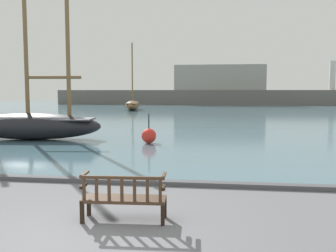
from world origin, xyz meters
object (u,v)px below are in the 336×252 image
object	(u,v)px
sailboat_outer_port	(132,105)
sailboat_mid_starboard	(32,123)
channel_buoy	(149,136)
park_bench	(124,197)

from	to	relation	value
sailboat_outer_port	sailboat_mid_starboard	bearing A→B (deg)	-86.65
sailboat_mid_starboard	channel_buoy	xyz separation A→B (m)	(6.07, -0.58, -0.50)
sailboat_mid_starboard	sailboat_outer_port	distance (m)	29.55
sailboat_mid_starboard	channel_buoy	bearing A→B (deg)	-5.46
park_bench	channel_buoy	world-z (taller)	channel_buoy
sailboat_mid_starboard	sailboat_outer_port	xyz separation A→B (m)	(-1.73, 29.50, -0.17)
park_bench	channel_buoy	size ratio (longest dim) A/B	1.18
channel_buoy	sailboat_outer_port	bearing A→B (deg)	104.54
sailboat_mid_starboard	sailboat_outer_port	world-z (taller)	sailboat_mid_starboard
park_bench	sailboat_outer_port	distance (m)	41.26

